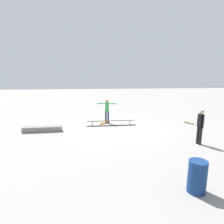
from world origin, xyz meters
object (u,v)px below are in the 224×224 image
(loose_skateboard_natural, at_px, (188,122))
(skate_ledge, at_px, (42,129))
(bystander_black_shirt, at_px, (200,125))
(skateboard_main, at_px, (105,122))
(trash_bin, at_px, (197,177))
(skater_main, at_px, (107,109))
(grind_rail, at_px, (111,123))

(loose_skateboard_natural, bearing_deg, skate_ledge, -104.82)
(bystander_black_shirt, bearing_deg, skate_ledge, 59.14)
(skateboard_main, height_order, trash_bin, trash_bin)
(loose_skateboard_natural, bearing_deg, bystander_black_shirt, -41.99)
(skate_ledge, bearing_deg, skateboard_main, -157.99)
(bystander_black_shirt, bearing_deg, trash_bin, 137.31)
(skater_main, bearing_deg, skate_ledge, 34.25)
(skateboard_main, bearing_deg, trash_bin, 66.28)
(trash_bin, bearing_deg, skateboard_main, -74.45)
(grind_rail, relative_size, trash_bin, 3.42)
(skater_main, height_order, trash_bin, skater_main)
(bystander_black_shirt, bearing_deg, skater_main, 31.53)
(grind_rail, bearing_deg, skater_main, -72.94)
(skate_ledge, distance_m, loose_skateboard_natural, 9.37)
(skateboard_main, xyz_separation_m, loose_skateboard_natural, (-5.64, 0.48, 0.00))
(skateboard_main, relative_size, loose_skateboard_natural, 0.91)
(bystander_black_shirt, relative_size, loose_skateboard_natural, 2.05)
(skate_ledge, distance_m, trash_bin, 8.50)
(grind_rail, distance_m, bystander_black_shirt, 5.31)
(loose_skateboard_natural, bearing_deg, grind_rail, -109.50)
(grind_rail, xyz_separation_m, skateboard_main, (0.39, -0.61, -0.08))
(skate_ledge, height_order, trash_bin, trash_bin)
(grind_rail, distance_m, skater_main, 1.07)
(skateboard_main, bearing_deg, skater_main, 164.44)
(bystander_black_shirt, height_order, trash_bin, bystander_black_shirt)
(skate_ledge, bearing_deg, loose_skateboard_natural, -173.81)
(skate_ledge, bearing_deg, trash_bin, 133.21)
(grind_rail, relative_size, loose_skateboard_natural, 3.89)
(skateboard_main, xyz_separation_m, bystander_black_shirt, (-4.21, 4.21, 0.88))
(bystander_black_shirt, distance_m, trash_bin, 4.07)
(grind_rail, relative_size, skater_main, 1.96)
(skater_main, bearing_deg, bystander_black_shirt, 145.51)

